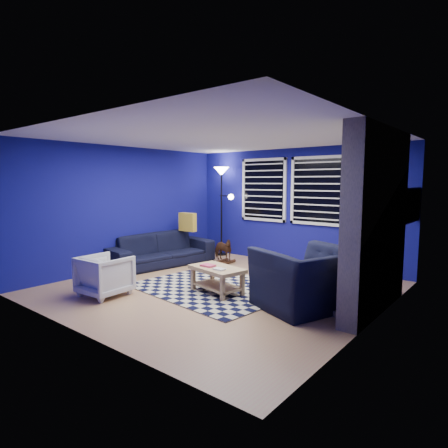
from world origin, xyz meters
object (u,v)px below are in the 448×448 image
at_px(tv, 411,205).
at_px(armchair_bent, 105,275).
at_px(rocking_horse, 222,249).
at_px(floor_lamp, 222,183).
at_px(armchair_big, 308,279).
at_px(sofa, 160,250).
at_px(coffee_table, 217,274).
at_px(cabinet, 352,261).

relative_size(tv, armchair_bent, 1.42).
relative_size(rocking_horse, floor_lamp, 0.28).
bearing_deg(rocking_horse, tv, -72.85).
relative_size(tv, armchair_big, 0.76).
height_order(tv, sofa, tv).
relative_size(armchair_big, coffee_table, 1.34).
distance_m(armchair_big, rocking_horse, 3.13).
xyz_separation_m(coffee_table, cabinet, (1.27, 2.51, -0.03)).
height_order(coffee_table, cabinet, cabinet).
bearing_deg(floor_lamp, tv, -3.32).
distance_m(armchair_bent, coffee_table, 1.76).
relative_size(armchair_big, cabinet, 1.94).
relative_size(tv, floor_lamp, 0.47).
height_order(rocking_horse, coffee_table, rocking_horse).
distance_m(sofa, floor_lamp, 2.24).
height_order(sofa, floor_lamp, floor_lamp).
distance_m(tv, coffee_table, 3.40).
xyz_separation_m(tv, cabinet, (-1.02, 0.25, -1.12)).
distance_m(tv, armchair_big, 2.37).
bearing_deg(armchair_bent, coffee_table, -141.05).
xyz_separation_m(tv, coffee_table, (-2.29, -2.26, -1.09)).
bearing_deg(tv, rocking_horse, -171.54).
xyz_separation_m(armchair_big, floor_lamp, (-3.41, 2.25, 1.32)).
relative_size(armchair_bent, coffee_table, 0.72).
bearing_deg(armchair_bent, cabinet, -128.14).
distance_m(coffee_table, cabinet, 2.81).
bearing_deg(coffee_table, sofa, 160.69).
bearing_deg(armchair_big, armchair_bent, -40.97).
bearing_deg(coffee_table, tv, 44.68).
xyz_separation_m(tv, rocking_horse, (-3.59, -0.53, -1.07)).
relative_size(sofa, cabinet, 3.44).
distance_m(armchair_big, armchair_bent, 3.12).
distance_m(sofa, rocking_horse, 1.34).
height_order(sofa, armchair_big, armchair_big).
distance_m(sofa, coffee_table, 2.39).
height_order(rocking_horse, cabinet, cabinet).
bearing_deg(floor_lamp, armchair_bent, -80.12).
bearing_deg(tv, coffee_table, -135.32).
bearing_deg(coffee_table, armchair_bent, -137.75).
bearing_deg(armchair_bent, floor_lamp, -83.43).
height_order(sofa, rocking_horse, sofa).
distance_m(tv, cabinet, 1.54).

